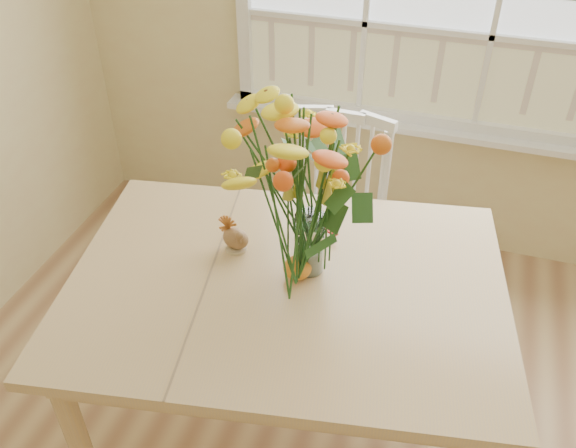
% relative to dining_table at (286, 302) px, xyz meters
% --- Properties ---
extents(dining_table, '(1.56, 1.23, 0.75)m').
position_rel_dining_table_xyz_m(dining_table, '(0.00, 0.00, 0.00)').
color(dining_table, tan).
rests_on(dining_table, floor).
extents(windsor_chair, '(0.44, 0.42, 0.93)m').
position_rel_dining_table_xyz_m(windsor_chair, '(-0.02, 0.75, -0.14)').
color(windsor_chair, white).
rests_on(windsor_chair, floor).
extents(flower_vase, '(0.45, 0.45, 0.54)m').
position_rel_dining_table_xyz_m(flower_vase, '(0.05, 0.08, 0.42)').
color(flower_vase, white).
rests_on(flower_vase, dining_table).
extents(pumpkin, '(0.09, 0.09, 0.07)m').
position_rel_dining_table_xyz_m(pumpkin, '(0.03, 0.03, 0.13)').
color(pumpkin, orange).
rests_on(pumpkin, dining_table).
extents(turkey_figurine, '(0.10, 0.08, 0.12)m').
position_rel_dining_table_xyz_m(turkey_figurine, '(-0.21, 0.10, 0.14)').
color(turkey_figurine, '#CCB78C').
rests_on(turkey_figurine, dining_table).
extents(dark_gourd, '(0.13, 0.08, 0.06)m').
position_rel_dining_table_xyz_m(dark_gourd, '(0.02, 0.28, 0.12)').
color(dark_gourd, '#38160F').
rests_on(dark_gourd, dining_table).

